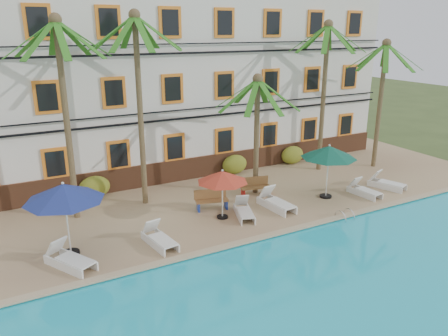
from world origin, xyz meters
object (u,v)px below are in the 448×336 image
bench_left (212,199)px  bench_right (255,186)px  umbrella_green (329,152)px  lounger_b (159,238)px  lounger_f (386,183)px  palm_e (382,86)px  umbrella_blue (64,193)px  palm_b (139,86)px  palm_c (257,116)px  lounger_a (69,259)px  lounger_e (364,190)px  lounger_d (276,202)px  pool_ladder (345,218)px  palm_d (325,77)px  lounger_c (244,211)px  umbrella_red (222,177)px  palm_a (64,94)px

bench_left → bench_right: bearing=11.4°
umbrella_green → lounger_b: size_ratio=1.37×
lounger_f → umbrella_green: bearing=172.3°
palm_e → umbrella_blue: size_ratio=2.61×
umbrella_blue → lounger_b: umbrella_blue is taller
palm_b → palm_c: 5.76m
lounger_a → lounger_e: lounger_a is taller
palm_e → lounger_d: 10.29m
lounger_e → pool_ladder: 3.18m
palm_d → lounger_c: (-7.35, -3.78, -5.06)m
lounger_b → palm_c: bearing=26.2°
palm_c → lounger_b: palm_c is taller
bench_left → bench_right: 2.74m
palm_b → palm_d: size_ratio=1.04×
bench_right → lounger_f: bearing=-19.8°
lounger_a → lounger_d: bearing=5.5°
bench_right → lounger_b: bearing=-155.7°
umbrella_green → lounger_f: 4.16m
umbrella_red → lounger_b: bearing=-161.8°
palm_a → lounger_f: bearing=-14.4°
umbrella_blue → umbrella_green: size_ratio=1.05×
palm_a → umbrella_red: size_ratio=3.82×
lounger_b → lounger_a: bearing=-179.3°
umbrella_blue → lounger_e: 14.10m
palm_b → lounger_b: 6.87m
umbrella_red → lounger_a: 6.92m
palm_b → lounger_a: palm_b is taller
palm_b → lounger_d: palm_b is taller
palm_e → umbrella_green: 6.92m
palm_a → umbrella_blue: bearing=-104.2°
palm_b → lounger_c: size_ratio=4.53×
palm_e → lounger_c: size_ratio=3.84×
palm_c → bench_left: palm_c is taller
palm_b → palm_d: bearing=0.9°
umbrella_green → umbrella_red: bearing=177.6°
palm_c → umbrella_green: size_ratio=2.21×
umbrella_red → bench_left: 1.80m
palm_d → lounger_e: 6.74m
umbrella_blue → lounger_b: bearing=-15.9°
palm_d → umbrella_blue: size_ratio=2.96×
pool_ladder → palm_e: bearing=35.6°
bench_left → pool_ladder: 5.97m
lounger_a → lounger_c: bearing=5.9°
lounger_c → lounger_f: bearing=-2.5°
palm_b → lounger_a: size_ratio=4.16×
lounger_c → lounger_e: 6.60m
lounger_c → lounger_d: bearing=3.5°
bench_right → umbrella_red: bearing=-149.0°
umbrella_red → lounger_c: size_ratio=1.16×
lounger_a → bench_right: 9.75m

